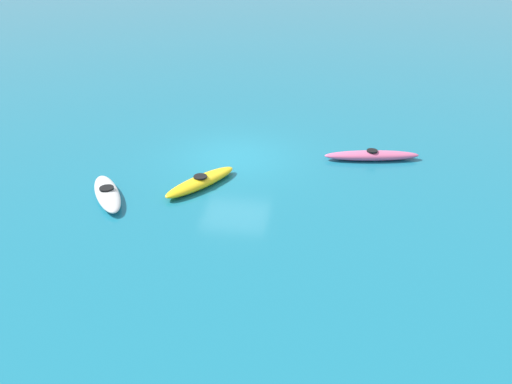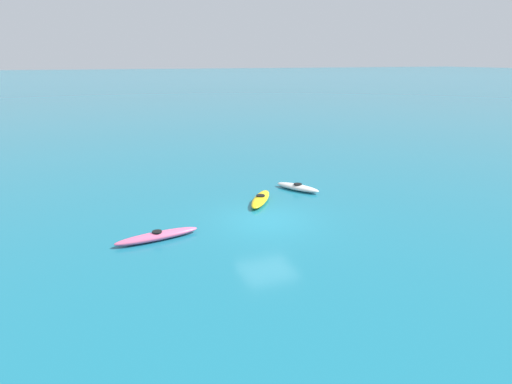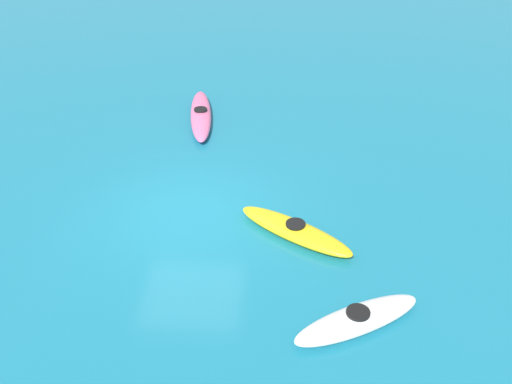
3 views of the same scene
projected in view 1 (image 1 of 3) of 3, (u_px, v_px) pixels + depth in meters
ground_plane at (235, 156)px, 19.33m from camera, size 600.00×600.00×0.00m
kayak_pink at (372, 155)px, 19.00m from camera, size 1.11×3.44×0.37m
kayak_white at (107, 193)px, 16.38m from camera, size 2.64×1.94×0.37m
kayak_yellow at (201, 182)px, 17.11m from camera, size 2.80×2.18×0.37m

